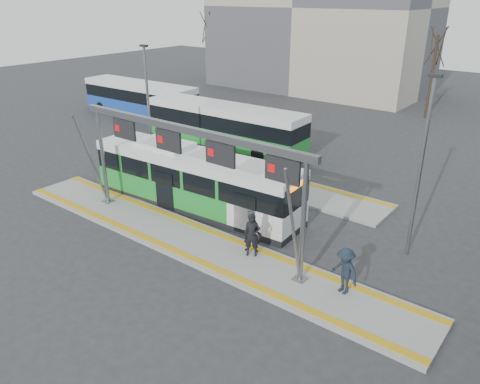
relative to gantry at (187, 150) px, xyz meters
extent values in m
plane|color=#2D2D30|center=(0.35, -0.25, -4.30)|extent=(120.00, 120.00, 0.00)
cube|color=gray|center=(0.35, -0.25, -4.22)|extent=(22.00, 3.00, 0.15)
cube|color=gray|center=(-3.65, 7.75, -4.22)|extent=(20.00, 3.00, 0.15)
cube|color=#C58D17|center=(0.35, 0.90, -4.14)|extent=(22.00, 0.35, 0.02)
cube|color=#C58D17|center=(0.35, -1.40, -4.14)|extent=(22.00, 0.35, 0.02)
cube|color=#C58D17|center=(-3.65, 8.90, -4.14)|extent=(20.00, 0.35, 0.02)
cylinder|color=slate|center=(-6.15, 0.05, -1.62)|extent=(0.20, 0.20, 5.05)
cube|color=slate|center=(-6.15, 0.05, -4.12)|extent=(0.50, 0.50, 0.06)
cylinder|color=slate|center=(-6.15, -0.65, -1.62)|extent=(0.12, 1.46, 4.90)
cylinder|color=slate|center=(5.85, 0.05, -1.62)|extent=(0.20, 0.20, 5.05)
cube|color=slate|center=(5.85, 0.05, -4.12)|extent=(0.50, 0.50, 0.06)
cylinder|color=slate|center=(5.85, -0.65, -1.62)|extent=(0.12, 1.46, 4.90)
cube|color=slate|center=(-0.15, 0.05, 0.90)|extent=(13.00, 0.25, 0.30)
cube|color=black|center=(-4.15, 0.05, 0.20)|extent=(1.50, 0.12, 0.95)
cube|color=red|center=(-4.60, -0.02, 0.20)|extent=(0.32, 0.02, 0.32)
cube|color=black|center=(-1.15, 0.05, 0.20)|extent=(1.50, 0.12, 0.95)
cube|color=red|center=(-1.60, -0.02, 0.20)|extent=(0.32, 0.02, 0.32)
cube|color=black|center=(1.85, 0.05, 0.20)|extent=(1.50, 0.12, 0.95)
cube|color=red|center=(1.40, -0.02, 0.20)|extent=(0.32, 0.02, 0.32)
cube|color=black|center=(4.85, 0.05, 0.20)|extent=(1.50, 0.12, 0.95)
cube|color=red|center=(4.40, -0.02, 0.20)|extent=(0.32, 0.02, 0.32)
cube|color=#A79E8B|center=(-13.65, 35.75, 4.70)|extent=(24.00, 12.00, 18.00)
cube|color=black|center=(-2.18, 2.68, -4.13)|extent=(12.03, 3.27, 0.35)
cube|color=#1D882E|center=(-2.18, 2.68, -3.38)|extent=(12.03, 3.27, 1.14)
cube|color=black|center=(-2.18, 2.68, -2.32)|extent=(12.03, 3.19, 0.99)
cube|color=white|center=(-2.18, 2.68, -1.57)|extent=(12.03, 3.27, 0.50)
cube|color=orange|center=(3.74, 3.05, -1.67)|extent=(0.16, 1.77, 0.28)
cube|color=white|center=(-4.16, 2.56, -1.18)|extent=(3.08, 1.95, 0.30)
cylinder|color=black|center=(-6.27, 1.31, -3.80)|extent=(1.01, 0.36, 0.99)
cylinder|color=black|center=(-6.41, 3.53, -3.80)|extent=(1.01, 0.36, 0.99)
cylinder|color=black|center=(1.45, 1.79, -3.80)|extent=(1.01, 0.36, 0.99)
cylinder|color=black|center=(1.31, 4.02, -3.80)|extent=(1.01, 0.36, 0.99)
cube|color=black|center=(-7.53, 11.54, -4.12)|extent=(12.60, 3.09, 0.37)
cube|color=#1D882E|center=(-7.53, 11.54, -3.33)|extent=(12.60, 3.09, 1.20)
cube|color=black|center=(-7.53, 11.54, -2.21)|extent=(12.60, 3.01, 1.04)
cube|color=white|center=(-7.53, 11.54, -1.43)|extent=(12.60, 3.09, 0.52)
cylinder|color=black|center=(-11.87, 10.21, -3.78)|extent=(1.05, 0.35, 1.04)
cylinder|color=black|center=(-11.95, 12.57, -3.78)|extent=(1.05, 0.35, 1.04)
cylinder|color=black|center=(-3.74, 10.49, -3.78)|extent=(1.05, 0.35, 1.04)
cylinder|color=black|center=(-3.82, 12.85, -3.78)|extent=(1.05, 0.35, 1.04)
cube|color=black|center=(-19.42, 13.92, -4.12)|extent=(11.91, 3.05, 0.36)
cube|color=#1B44A4|center=(-19.42, 13.92, -3.35)|extent=(11.91, 3.05, 1.18)
cube|color=black|center=(-19.42, 13.92, -2.24)|extent=(11.91, 2.97, 1.03)
cube|color=white|center=(-19.42, 13.92, -1.47)|extent=(11.91, 3.05, 0.51)
cylinder|color=black|center=(-23.51, 12.61, -3.79)|extent=(1.04, 0.35, 1.03)
cylinder|color=black|center=(-23.60, 14.93, -3.79)|extent=(1.04, 0.35, 1.03)
cylinder|color=black|center=(-15.83, 12.89, -3.79)|extent=(1.04, 0.35, 1.03)
cylinder|color=black|center=(-15.91, 15.21, -3.79)|extent=(1.04, 0.35, 1.03)
imported|color=black|center=(3.24, 0.38, -3.18)|extent=(0.84, 0.75, 1.93)
imported|color=black|center=(3.12, 0.64, -3.37)|extent=(0.93, 0.85, 1.55)
imported|color=#1A232F|center=(7.56, 0.32, -3.22)|extent=(1.35, 1.00, 1.86)
cylinder|color=#382B21|center=(-6.21, 32.57, -0.26)|extent=(0.28, 0.28, 8.07)
cylinder|color=#382B21|center=(1.17, 29.51, -0.71)|extent=(0.28, 0.28, 7.18)
cylinder|color=#382B21|center=(-25.52, 30.13, -0.48)|extent=(0.28, 0.28, 7.64)
cylinder|color=slate|center=(-7.83, 4.82, -0.45)|extent=(0.16, 0.16, 7.71)
cube|color=black|center=(-7.83, 4.82, 3.41)|extent=(0.50, 0.25, 0.12)
cylinder|color=slate|center=(8.39, 4.81, -0.47)|extent=(0.16, 0.16, 7.67)
cube|color=black|center=(8.39, 4.81, 3.37)|extent=(0.50, 0.25, 0.12)
camera|label=1|loc=(13.54, -13.62, 6.28)|focal=35.00mm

